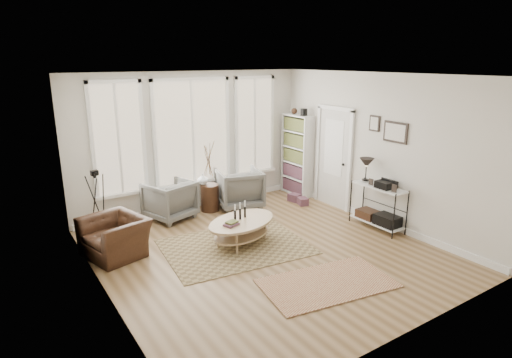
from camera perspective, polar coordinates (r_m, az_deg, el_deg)
room at (r=6.87m, az=1.38°, el=1.30°), size 5.50×5.54×2.90m
bay_window at (r=9.11m, az=-8.44°, el=5.92°), size 4.14×0.12×2.24m
door at (r=9.36m, az=10.33°, el=3.07°), size 0.09×1.06×2.22m
bookcase at (r=10.10m, az=5.54°, el=3.21°), size 0.31×0.85×2.06m
low_shelf at (r=8.44m, az=15.93°, el=-3.02°), size 0.38×1.08×1.30m
wall_art at (r=8.28m, az=17.40°, el=6.28°), size 0.04×0.88×0.44m
rug_main at (r=7.49m, az=-2.76°, el=-8.98°), size 2.59×2.07×0.01m
rug_runner at (r=6.44m, az=9.50°, el=-13.53°), size 2.04×1.34×0.01m
coffee_table at (r=7.48m, az=-1.95°, el=-6.22°), size 1.58×1.26×0.63m
armchair_left at (r=8.80m, az=-11.44°, el=-2.74°), size 1.07×1.08×0.79m
armchair_right at (r=9.28m, az=-2.26°, el=-1.25°), size 1.11×1.13×0.85m
side_table at (r=9.01m, az=-6.26°, el=0.46°), size 0.38×0.38×1.61m
vase at (r=9.07m, az=-7.12°, el=-0.00°), size 0.27×0.27×0.23m
accent_chair at (r=7.45m, az=-18.28°, el=-7.31°), size 1.19×1.10×0.64m
tripod_camera at (r=8.15m, az=-20.31°, el=-3.55°), size 0.44×0.44×1.26m
book_stack_near at (r=9.78m, az=5.16°, el=-2.49°), size 0.27×0.31×0.17m
book_stack_far at (r=9.57m, az=6.23°, el=-2.97°), size 0.25×0.29×0.16m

